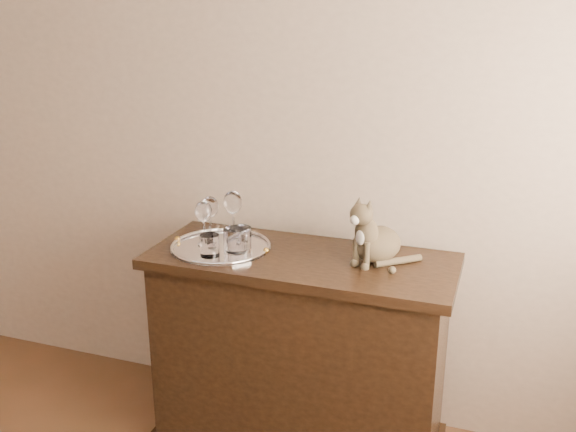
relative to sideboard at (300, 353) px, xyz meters
name	(u,v)px	position (x,y,z in m)	size (l,w,h in m)	color
wall_back	(194,108)	(-0.60, 0.31, 0.93)	(4.00, 0.10, 2.70)	tan
sideboard	(300,353)	(0.00, 0.00, 0.00)	(1.20, 0.50, 0.85)	black
tray	(221,248)	(-0.33, -0.03, 0.43)	(0.40, 0.40, 0.01)	white
wine_glass_a	(210,218)	(-0.40, 0.04, 0.53)	(0.07, 0.07, 0.18)	white
wine_glass_b	(233,215)	(-0.32, 0.08, 0.53)	(0.08, 0.08, 0.20)	white
wine_glass_c	(204,223)	(-0.40, -0.03, 0.52)	(0.07, 0.07, 0.18)	white
tumbler_a	(234,241)	(-0.25, -0.06, 0.48)	(0.09, 0.09, 0.10)	silver
tumbler_b	(210,245)	(-0.33, -0.13, 0.48)	(0.08, 0.08, 0.09)	white
tumbler_c	(241,239)	(-0.24, -0.04, 0.48)	(0.09, 0.09, 0.10)	white
cat	(377,227)	(0.28, 0.06, 0.56)	(0.26, 0.25, 0.27)	#4E3F2E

